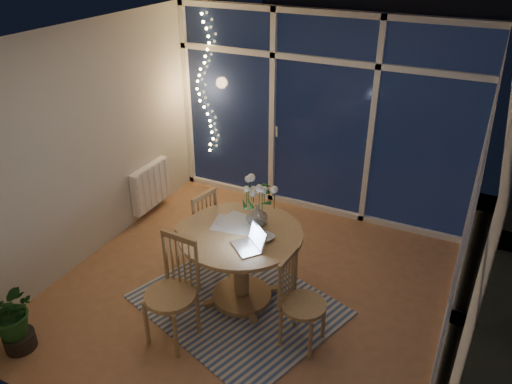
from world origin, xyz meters
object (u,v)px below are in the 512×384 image
at_px(laptop, 246,238).
at_px(flower_vase, 257,216).
at_px(dining_table, 241,267).
at_px(chair_left, 195,226).
at_px(potted_plant, 12,316).
at_px(chair_front, 170,293).
at_px(chair_right, 304,303).

relative_size(laptop, flower_vase, 1.44).
height_order(dining_table, laptop, laptop).
bearing_deg(chair_left, potted_plant, -9.42).
distance_m(chair_left, chair_front, 1.20).
distance_m(chair_front, flower_vase, 1.11).
bearing_deg(chair_front, chair_right, 26.88).
relative_size(chair_front, laptop, 3.53).
bearing_deg(flower_vase, dining_table, -113.18).
bearing_deg(flower_vase, potted_plant, -133.66).
distance_m(chair_right, flower_vase, 0.97).
bearing_deg(chair_left, chair_front, 34.69).
xyz_separation_m(chair_left, chair_front, (0.44, -1.12, 0.04)).
distance_m(chair_right, potted_plant, 2.59).
height_order(dining_table, chair_right, chair_right).
distance_m(chair_left, potted_plant, 1.99).
distance_m(laptop, flower_vase, 0.41).
distance_m(dining_table, chair_left, 0.84).
bearing_deg(flower_vase, laptop, -77.45).
distance_m(chair_left, chair_right, 1.67).
height_order(laptop, potted_plant, laptop).
bearing_deg(dining_table, chair_left, 155.63).
relative_size(dining_table, chair_front, 1.14).
bearing_deg(potted_plant, chair_right, 27.37).
relative_size(chair_left, flower_vase, 4.65).
bearing_deg(potted_plant, flower_vase, 46.34).
bearing_deg(chair_front, chair_left, 115.19).
height_order(dining_table, chair_front, chair_front).
relative_size(chair_right, laptop, 3.09).
xyz_separation_m(dining_table, laptop, (0.17, -0.21, 0.52)).
distance_m(chair_right, laptop, 0.77).
bearing_deg(chair_left, flower_vase, 92.51).
distance_m(chair_right, chair_front, 1.20).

